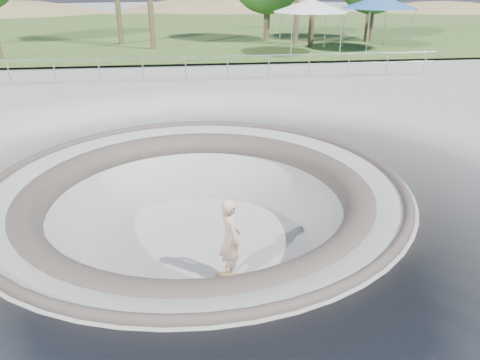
{
  "coord_description": "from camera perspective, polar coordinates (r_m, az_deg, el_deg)",
  "views": [
    {
      "loc": [
        -0.25,
        -10.56,
        4.72
      ],
      "look_at": [
        1.12,
        0.29,
        -0.1
      ],
      "focal_mm": 35.0,
      "sensor_mm": 36.0,
      "label": 1
    }
  ],
  "objects": [
    {
      "name": "canopy_white",
      "position": [
        29.66,
        8.63,
        20.27
      ],
      "size": [
        6.22,
        6.22,
        3.14
      ],
      "color": "#989BA0",
      "rests_on": "ground"
    },
    {
      "name": "skateboard",
      "position": [
        11.32,
        -1.14,
        -11.64
      ],
      "size": [
        0.75,
        0.32,
        0.08
      ],
      "color": "olive",
      "rests_on": "ground"
    },
    {
      "name": "grass_strip",
      "position": [
        44.78,
        -7.19,
        17.83
      ],
      "size": [
        180.0,
        36.0,
        0.12
      ],
      "color": "#395723",
      "rests_on": "ground"
    },
    {
      "name": "canopy_blue",
      "position": [
        32.45,
        16.68,
        20.09
      ],
      "size": [
        6.41,
        6.41,
        3.28
      ],
      "color": "#989BA0",
      "rests_on": "ground"
    },
    {
      "name": "skate_bowl",
      "position": [
        12.42,
        -5.01,
        -8.13
      ],
      "size": [
        14.0,
        14.0,
        4.1
      ],
      "color": "#A4A39E",
      "rests_on": "ground"
    },
    {
      "name": "distant_hills",
      "position": [
        68.86,
        -3.86,
        13.9
      ],
      "size": [
        103.2,
        45.0,
        28.6
      ],
      "color": "olive",
      "rests_on": "ground"
    },
    {
      "name": "skater",
      "position": [
        10.76,
        -1.18,
        -7.22
      ],
      "size": [
        0.64,
        0.82,
        2.01
      ],
      "primitive_type": "imported",
      "rotation": [
        0.0,
        0.0,
        1.81
      ],
      "color": "tan",
      "rests_on": "skateboard"
    },
    {
      "name": "safety_railing",
      "position": [
        22.92,
        -6.65,
        13.5
      ],
      "size": [
        25.0,
        0.06,
        1.03
      ],
      "color": "#989BA0",
      "rests_on": "ground"
    },
    {
      "name": "ground",
      "position": [
        11.57,
        -5.33,
        -0.41
      ],
      "size": [
        180.0,
        180.0,
        0.0
      ],
      "primitive_type": "plane",
      "color": "#A4A39E",
      "rests_on": "ground"
    }
  ]
}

